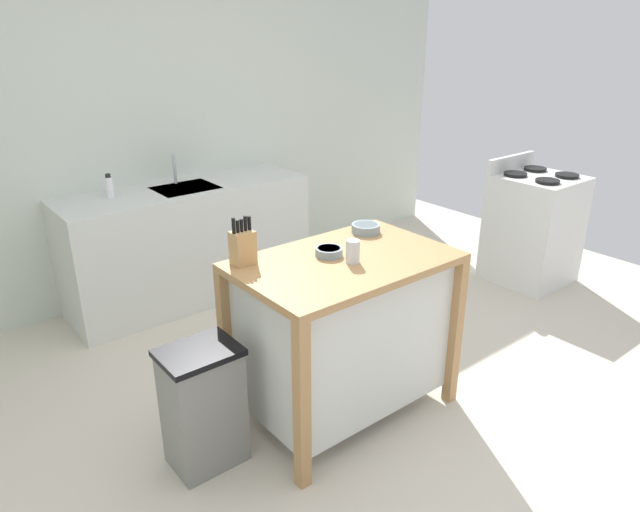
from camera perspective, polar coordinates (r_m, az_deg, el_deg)
ground_plane at (r=3.28m, az=4.84°, el=-15.90°), size 6.77×6.77×0.00m
wall_back at (r=4.63m, az=-15.50°, el=12.45°), size 5.77×0.10×2.60m
kitchen_island at (r=3.08m, az=2.34°, el=-7.14°), size 1.12×0.72×0.91m
knife_block at (r=2.83m, az=-7.69°, el=0.95°), size 0.11×0.09×0.25m
bowl_ceramic_small at (r=3.27m, az=4.57°, el=2.78°), size 0.16×0.16×0.05m
bowl_stoneware_deep at (r=2.93m, az=0.89°, el=0.46°), size 0.14×0.14×0.04m
drinking_cup at (r=2.84m, az=3.29°, el=0.46°), size 0.07×0.07×0.12m
trash_bin at (r=2.88m, az=-11.51°, el=-14.44°), size 0.36×0.28×0.63m
sink_counter at (r=4.53m, az=-12.85°, el=1.27°), size 1.86×0.60×0.89m
sink_faucet at (r=4.49m, az=-14.26°, el=8.38°), size 0.02×0.02×0.22m
bottle_spray_cleaner at (r=4.26m, az=-20.20°, el=6.49°), size 0.06×0.06×0.17m
stove at (r=5.03m, az=20.40°, el=2.61°), size 0.60×0.60×1.01m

